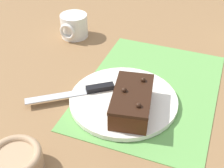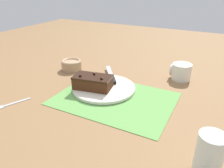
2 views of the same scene
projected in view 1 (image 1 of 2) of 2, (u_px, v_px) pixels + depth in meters
ground_plane at (150, 89)px, 0.83m from camera, size 3.00×3.00×0.00m
placemat_woven at (151, 89)px, 0.83m from camera, size 0.46×0.34×0.00m
cake_plate at (123, 100)px, 0.78m from camera, size 0.27×0.27×0.01m
chocolate_cake at (132, 101)px, 0.73m from camera, size 0.17×0.11×0.06m
serving_knife at (85, 91)px, 0.79m from camera, size 0.15×0.20×0.01m
small_bowl at (16, 161)px, 0.61m from camera, size 0.10×0.10×0.05m
coffee_mug at (74, 26)px, 1.04m from camera, size 0.10×0.09×0.08m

